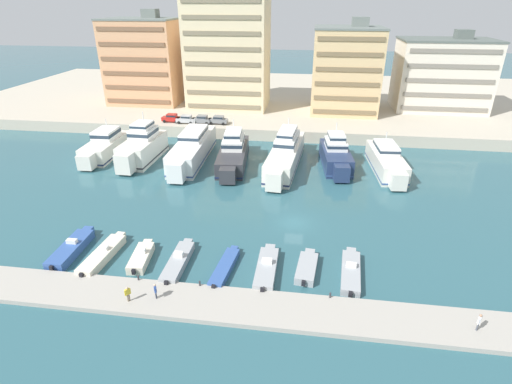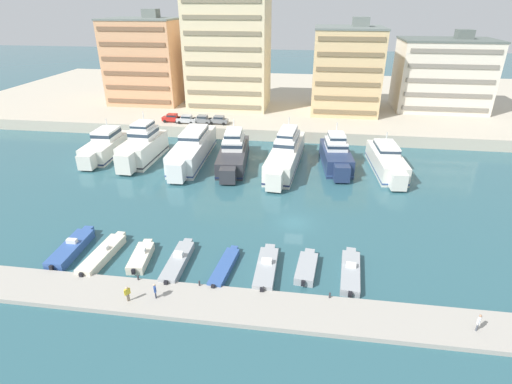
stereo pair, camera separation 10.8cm
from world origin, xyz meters
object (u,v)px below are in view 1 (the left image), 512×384
(motorboat_grey_mid_right, at_px, (307,267))
(pedestrian_far_side, at_px, (479,321))
(yacht_white_mid_left, at_px, (192,149))
(car_red_far_left, at_px, (172,118))
(yacht_ivory_far_left, at_px, (105,146))
(yacht_ivory_mid_right, at_px, (386,161))
(yacht_charcoal_center_left, at_px, (233,153))
(motorboat_grey_center_right, at_px, (267,268))
(yacht_navy_center_right, at_px, (336,155))
(motorboat_blue_far_left, at_px, (72,248))
(pedestrian_mid_deck, at_px, (128,293))
(pedestrian_near_edge, at_px, (155,290))
(car_silver_left, at_px, (186,119))
(motorboat_grey_right, at_px, (351,271))
(car_grey_mid_left, at_px, (202,119))
(motorboat_cream_left, at_px, (103,254))
(yacht_ivory_left, at_px, (142,147))
(motorboat_cream_mid_left, at_px, (141,257))
(motorboat_blue_center, at_px, (225,267))
(motorboat_grey_center_left, at_px, (178,261))
(car_grey_center_left, at_px, (218,120))

(motorboat_grey_mid_right, height_order, pedestrian_far_side, pedestrian_far_side)
(yacht_white_mid_left, xyz_separation_m, car_red_far_left, (-9.18, 15.78, 1.17))
(yacht_ivory_far_left, xyz_separation_m, yacht_ivory_mid_right, (51.53, -0.28, -0.10))
(yacht_ivory_far_left, xyz_separation_m, yacht_charcoal_center_left, (24.73, -0.66, 0.15))
(motorboat_grey_center_right, bearing_deg, yacht_navy_center_right, 75.01)
(motorboat_blue_far_left, xyz_separation_m, pedestrian_mid_deck, (10.48, -7.65, 0.94))
(car_red_far_left, bearing_deg, motorboat_grey_mid_right, -56.46)
(pedestrian_near_edge, height_order, pedestrian_mid_deck, pedestrian_near_edge)
(yacht_ivory_far_left, relative_size, motorboat_grey_mid_right, 2.51)
(yacht_white_mid_left, relative_size, car_silver_left, 5.38)
(yacht_white_mid_left, distance_m, motorboat_grey_right, 40.60)
(yacht_ivory_far_left, relative_size, car_grey_mid_left, 3.79)
(motorboat_cream_left, distance_m, car_grey_mid_left, 47.31)
(yacht_white_mid_left, distance_m, yacht_navy_center_right, 25.95)
(car_silver_left, bearing_deg, yacht_navy_center_right, -24.74)
(motorboat_blue_far_left, relative_size, motorboat_grey_mid_right, 1.36)
(yacht_ivory_far_left, distance_m, motorboat_grey_mid_right, 49.43)
(yacht_ivory_left, xyz_separation_m, car_grey_mid_left, (6.82, 16.85, 0.81))
(motorboat_cream_mid_left, relative_size, motorboat_grey_center_right, 0.76)
(pedestrian_far_side, bearing_deg, motorboat_blue_center, 165.85)
(car_grey_mid_left, bearing_deg, yacht_ivory_mid_right, -23.43)
(car_silver_left, height_order, pedestrian_near_edge, car_silver_left)
(yacht_white_mid_left, bearing_deg, motorboat_cream_left, -92.86)
(yacht_ivory_left, xyz_separation_m, pedestrian_far_side, (45.89, -36.71, -1.00))
(car_silver_left, xyz_separation_m, pedestrian_mid_deck, (10.42, -53.86, -1.87))
(yacht_white_mid_left, relative_size, car_grey_mid_left, 5.33)
(yacht_ivory_left, relative_size, car_grey_mid_left, 3.70)
(yacht_white_mid_left, height_order, car_grey_mid_left, yacht_white_mid_left)
(motorboat_blue_center, bearing_deg, motorboat_grey_right, 4.56)
(yacht_ivory_far_left, relative_size, motorboat_grey_center_left, 1.89)
(yacht_ivory_far_left, bearing_deg, motorboat_blue_center, -46.93)
(yacht_ivory_far_left, distance_m, motorboat_blue_far_left, 32.93)
(yacht_ivory_left, relative_size, car_silver_left, 3.73)
(motorboat_grey_right, bearing_deg, yacht_navy_center_right, 90.82)
(yacht_white_mid_left, xyz_separation_m, yacht_ivory_mid_right, (34.50, -0.32, -0.38))
(yacht_navy_center_right, height_order, car_grey_mid_left, yacht_navy_center_right)
(motorboat_grey_right, height_order, pedestrian_mid_deck, pedestrian_mid_deck)
(yacht_white_mid_left, distance_m, motorboat_blue_center, 34.39)
(motorboat_grey_center_right, relative_size, pedestrian_far_side, 4.67)
(yacht_ivory_left, distance_m, motorboat_cream_mid_left, 32.60)
(yacht_navy_center_right, distance_m, car_red_far_left, 38.25)
(motorboat_blue_center, distance_m, motorboat_grey_center_right, 4.58)
(yacht_ivory_left, height_order, yacht_ivory_mid_right, yacht_ivory_left)
(yacht_navy_center_right, distance_m, pedestrian_near_edge, 42.83)
(yacht_ivory_far_left, height_order, car_silver_left, yacht_ivory_far_left)
(motorboat_grey_right, relative_size, pedestrian_near_edge, 5.00)
(yacht_ivory_left, bearing_deg, yacht_ivory_mid_right, 1.20)
(motorboat_cream_left, relative_size, motorboat_grey_mid_right, 1.38)
(car_red_far_left, relative_size, pedestrian_near_edge, 2.49)
(yacht_ivory_mid_right, relative_size, car_grey_center_left, 4.22)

